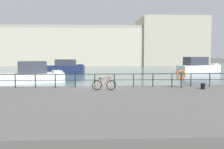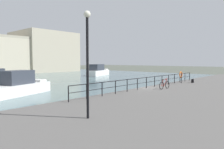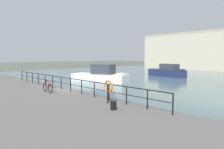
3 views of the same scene
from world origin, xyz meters
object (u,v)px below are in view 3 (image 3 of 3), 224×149
object	(u,v)px
mooring_bollard	(113,106)
moored_cabin_cruiser	(101,76)
moored_blue_motorboat	(167,72)
parked_bicycle	(48,88)
life_ring_stand	(108,87)

from	to	relation	value
mooring_bollard	moored_cabin_cruiser	bearing A→B (deg)	142.69
moored_blue_motorboat	mooring_bollard	xyz separation A→B (m)	(14.07, -26.42, 0.21)
parked_bicycle	life_ring_stand	size ratio (longest dim) A/B	1.27
moored_blue_motorboat	parked_bicycle	distance (m)	27.37
life_ring_stand	moored_cabin_cruiser	bearing A→B (deg)	142.21
moored_cabin_cruiser	life_ring_stand	xyz separation A→B (m)	(14.80, -11.47, 1.00)
moored_blue_motorboat	mooring_bollard	world-z (taller)	moored_blue_motorboat
moored_blue_motorboat	parked_bicycle	world-z (taller)	moored_blue_motorboat
parked_bicycle	mooring_bollard	distance (m)	7.44
life_ring_stand	parked_bicycle	bearing A→B (deg)	-170.50
moored_cabin_cruiser	life_ring_stand	bearing A→B (deg)	-57.72
moored_cabin_cruiser	parked_bicycle	bearing A→B (deg)	-74.87
parked_bicycle	mooring_bollard	size ratio (longest dim) A/B	4.02
moored_cabin_cruiser	moored_blue_motorboat	distance (m)	14.23
moored_blue_motorboat	parked_bicycle	size ratio (longest dim) A/B	4.43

